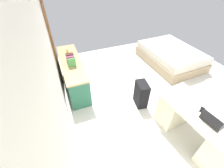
# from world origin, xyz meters

# --- Properties ---
(ground_plane) EXTENTS (5.58, 5.58, 0.00)m
(ground_plane) POSITION_xyz_m (0.00, 0.00, 0.00)
(ground_plane) COLOR silver
(wall_back) EXTENTS (4.58, 0.10, 2.74)m
(wall_back) POSITION_xyz_m (0.00, 2.12, 1.37)
(wall_back) COLOR white
(wall_back) RESTS_ON ground_plane
(door_wooden) EXTENTS (0.88, 0.05, 2.04)m
(door_wooden) POSITION_xyz_m (1.74, 2.04, 1.02)
(door_wooden) COLOR brown
(door_wooden) RESTS_ON ground_plane
(desk) EXTENTS (1.51, 0.83, 0.72)m
(desk) POSITION_xyz_m (-1.25, 0.04, 0.38)
(desk) COLOR beige
(desk) RESTS_ON ground_plane
(credenza) EXTENTS (1.80, 0.48, 0.74)m
(credenza) POSITION_xyz_m (1.10, 1.73, 0.37)
(credenza) COLOR #28664C
(credenza) RESTS_ON ground_plane
(bed) EXTENTS (1.95, 1.47, 0.58)m
(bed) POSITION_xyz_m (1.10, -1.31, 0.24)
(bed) COLOR tan
(bed) RESTS_ON ground_plane
(suitcase_black) EXTENTS (0.39, 0.28, 0.60)m
(suitcase_black) POSITION_xyz_m (-0.12, 0.47, 0.30)
(suitcase_black) COLOR black
(suitcase_black) RESTS_ON ground_plane
(laptop) EXTENTS (0.33, 0.26, 0.21)m
(laptop) POSITION_xyz_m (-1.42, 0.08, 0.77)
(laptop) COLOR #333338
(laptop) RESTS_ON desk
(computer_mouse) EXTENTS (0.07, 0.11, 0.03)m
(computer_mouse) POSITION_xyz_m (-1.15, 0.07, 0.74)
(computer_mouse) COLOR white
(computer_mouse) RESTS_ON desk
(cell_phone_by_mouse) EXTENTS (0.13, 0.15, 0.01)m
(cell_phone_by_mouse) POSITION_xyz_m (-1.18, -0.00, 0.73)
(cell_phone_by_mouse) COLOR black
(cell_phone_by_mouse) RESTS_ON desk
(book_row) EXTENTS (0.31, 0.17, 0.24)m
(book_row) POSITION_xyz_m (0.99, 1.74, 0.84)
(book_row) COLOR #4FA155
(book_row) RESTS_ON credenza
(figurine_small) EXTENTS (0.08, 0.08, 0.11)m
(figurine_small) POSITION_xyz_m (1.55, 1.74, 0.79)
(figurine_small) COLOR gold
(figurine_small) RESTS_ON credenza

